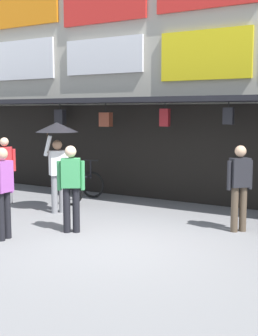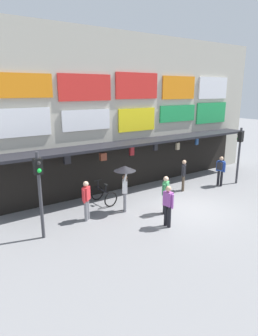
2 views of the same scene
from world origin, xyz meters
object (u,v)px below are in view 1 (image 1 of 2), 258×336
at_px(pedestrian_in_white, 240,183).
at_px(pedestrian_in_green, 3,188).
at_px(pedestrian_with_umbrella, 57,142).
at_px(pedestrian_in_black, 5,167).
at_px(bicycle_parked, 82,186).
at_px(pedestrian_in_red, 71,184).

height_order(pedestrian_in_white, pedestrian_in_green, same).
bearing_deg(pedestrian_with_umbrella, pedestrian_in_black, 175.96).
distance_m(bicycle_parked, pedestrian_in_red, 3.05).
bearing_deg(bicycle_parked, pedestrian_in_red, -57.38).
distance_m(bicycle_parked, pedestrian_in_white, 4.49).
bearing_deg(pedestrian_in_black, pedestrian_with_umbrella, -4.04).
bearing_deg(pedestrian_in_white, bicycle_parked, 169.24).
xyz_separation_m(pedestrian_with_umbrella, pedestrian_in_green, (0.54, -2.20, -0.69)).
relative_size(bicycle_parked, pedestrian_with_umbrella, 0.59).
bearing_deg(pedestrian_in_white, pedestrian_with_umbrella, -172.96).
height_order(pedestrian_in_red, pedestrian_in_black, same).
relative_size(pedestrian_in_red, pedestrian_in_green, 1.00).
height_order(bicycle_parked, pedestrian_in_green, pedestrian_in_green).
distance_m(pedestrian_with_umbrella, pedestrian_in_green, 2.37).
xyz_separation_m(pedestrian_with_umbrella, pedestrian_in_black, (-1.80, 0.13, -0.69)).
xyz_separation_m(bicycle_parked, pedestrian_with_umbrella, (0.31, -1.33, 1.25)).
xyz_separation_m(pedestrian_in_red, pedestrian_in_green, (-0.76, -1.01, 0.00)).
relative_size(pedestrian_in_red, pedestrian_in_black, 1.00).
bearing_deg(pedestrian_in_black, pedestrian_in_white, 3.66).
xyz_separation_m(bicycle_parked, pedestrian_in_red, (1.62, -2.53, 0.55)).
relative_size(bicycle_parked, pedestrian_in_black, 0.73).
bearing_deg(pedestrian_in_white, pedestrian_in_black, -176.34).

